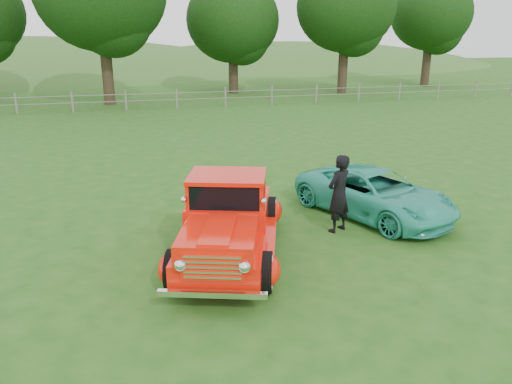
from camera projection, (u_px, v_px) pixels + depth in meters
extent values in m
plane|color=#1E5015|center=(290.00, 264.00, 10.10)|extent=(140.00, 140.00, 0.00)
ellipsoid|color=#325720|center=(0.00, 112.00, 60.79)|extent=(84.00, 60.00, 18.00)
ellipsoid|color=#325720|center=(287.00, 91.00, 73.16)|extent=(72.00, 52.00, 14.00)
cube|color=slate|center=(177.00, 99.00, 30.20)|extent=(48.00, 0.04, 0.04)
cube|color=slate|center=(177.00, 93.00, 30.08)|extent=(48.00, 0.04, 0.04)
cylinder|color=#312418|center=(107.00, 66.00, 31.44)|extent=(0.70, 0.70, 4.84)
cylinder|color=#312418|center=(233.00, 68.00, 37.43)|extent=(0.70, 0.70, 3.74)
ellipsoid|color=black|center=(233.00, 20.00, 36.39)|extent=(6.80, 6.80, 6.12)
cylinder|color=#312418|center=(343.00, 63.00, 37.39)|extent=(0.70, 0.70, 4.40)
ellipsoid|color=black|center=(346.00, 6.00, 36.16)|extent=(7.20, 7.20, 6.48)
cylinder|color=#312418|center=(427.00, 61.00, 42.33)|extent=(0.70, 0.70, 4.18)
ellipsoid|color=black|center=(431.00, 13.00, 41.16)|extent=(6.60, 6.60, 5.94)
cylinder|color=black|center=(174.00, 270.00, 9.02)|extent=(0.46, 0.80, 0.76)
cylinder|color=black|center=(265.00, 272.00, 8.93)|extent=(0.46, 0.80, 0.76)
cylinder|color=black|center=(201.00, 211.00, 11.97)|extent=(0.46, 0.80, 0.76)
cylinder|color=black|center=(271.00, 212.00, 11.88)|extent=(0.46, 0.80, 0.76)
cube|color=red|center=(229.00, 228.00, 10.39)|extent=(2.89, 4.86, 0.44)
ellipsoid|color=red|center=(170.00, 268.00, 9.01)|extent=(0.62, 0.84, 0.54)
ellipsoid|color=red|center=(269.00, 270.00, 8.92)|extent=(0.62, 0.84, 0.54)
ellipsoid|color=red|center=(199.00, 209.00, 11.96)|extent=(0.62, 0.84, 0.54)
ellipsoid|color=red|center=(273.00, 211.00, 11.86)|extent=(0.62, 0.84, 0.54)
cube|color=red|center=(219.00, 241.00, 8.80)|extent=(1.75, 1.93, 0.42)
cube|color=red|center=(228.00, 211.00, 10.17)|extent=(1.93, 1.77, 0.44)
cube|color=black|center=(227.00, 190.00, 10.02)|extent=(1.72, 1.51, 0.50)
cube|color=red|center=(227.00, 176.00, 9.94)|extent=(1.82, 1.63, 0.08)
cube|color=red|center=(235.00, 192.00, 11.56)|extent=(1.72, 2.22, 0.45)
cube|color=white|center=(212.00, 268.00, 8.06)|extent=(1.04, 0.42, 0.50)
cube|color=white|center=(212.00, 294.00, 8.10)|extent=(1.75, 0.65, 0.10)
cube|color=white|center=(239.00, 198.00, 12.74)|extent=(1.66, 0.62, 0.10)
imported|color=teal|center=(375.00, 193.00, 12.59)|extent=(3.48, 4.69, 1.18)
imported|color=black|center=(339.00, 194.00, 11.50)|extent=(0.80, 0.71, 1.84)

